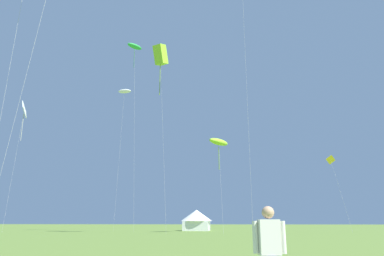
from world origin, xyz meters
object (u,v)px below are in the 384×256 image
object	(u,v)px
kite_green_parafoil	(135,47)
kite_white_parafoil	(125,92)
kite_yellow_diamond	(331,162)
kite_white_diamond	(24,111)
kite_lime_parafoil	(219,142)
festival_tent_right	(197,219)
kite_lime_box	(160,55)

from	to	relation	value
kite_green_parafoil	kite_white_parafoil	world-z (taller)	kite_green_parafoil
kite_yellow_diamond	kite_green_parafoil	bearing A→B (deg)	179.84
kite_white_diamond	kite_white_parafoil	world-z (taller)	kite_white_parafoil
kite_yellow_diamond	kite_white_parafoil	size ratio (longest dim) A/B	0.42
kite_green_parafoil	kite_lime_parafoil	distance (m)	22.32
kite_white_parafoil	kite_green_parafoil	bearing A→B (deg)	-61.92
festival_tent_right	kite_green_parafoil	bearing A→B (deg)	-139.97
kite_white_parafoil	kite_lime_parafoil	world-z (taller)	kite_white_parafoil
kite_white_diamond	kite_green_parafoil	world-z (taller)	kite_green_parafoil
festival_tent_right	kite_white_diamond	bearing A→B (deg)	-159.14
kite_lime_box	festival_tent_right	xyz separation A→B (m)	(3.25, 14.80, -22.50)
kite_yellow_diamond	kite_white_parafoil	world-z (taller)	kite_white_parafoil
kite_white_diamond	kite_lime_parafoil	size ratio (longest dim) A/B	1.56
kite_white_diamond	kite_lime_parafoil	distance (m)	31.45
kite_yellow_diamond	festival_tent_right	distance (m)	23.09
kite_lime_box	kite_lime_parafoil	bearing A→B (deg)	26.88
kite_lime_box	festival_tent_right	world-z (taller)	kite_lime_box
kite_green_parafoil	kite_white_parafoil	size ratio (longest dim) A/B	1.20
kite_white_diamond	kite_white_parafoil	distance (m)	17.29
kite_lime_box	kite_white_diamond	bearing A→B (deg)	168.32
kite_white_diamond	kite_white_parafoil	bearing A→B (deg)	35.31
kite_green_parafoil	festival_tent_right	distance (m)	30.29
kite_white_parafoil	festival_tent_right	world-z (taller)	kite_white_parafoil
kite_lime_box	kite_yellow_diamond	bearing A→B (deg)	16.36
kite_yellow_diamond	kite_lime_box	xyz separation A→B (m)	(-23.49, -6.90, 14.68)
kite_white_parafoil	festival_tent_right	bearing A→B (deg)	2.96
kite_white_diamond	festival_tent_right	bearing A→B (deg)	20.86
kite_white_parafoil	kite_lime_parafoil	distance (m)	23.72
kite_lime_box	kite_lime_parafoil	size ratio (longest dim) A/B	2.00
kite_white_diamond	kite_white_parafoil	xyz separation A→B (m)	(13.20, 9.35, 6.11)
kite_green_parafoil	festival_tent_right	xyz separation A→B (m)	(9.31, 7.82, -27.74)
kite_white_parafoil	festival_tent_right	xyz separation A→B (m)	(13.11, 0.68, -22.65)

